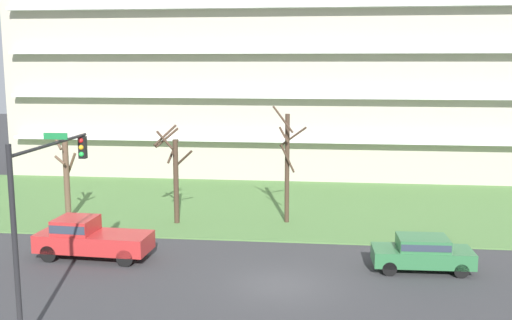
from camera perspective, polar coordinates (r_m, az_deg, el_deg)
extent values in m
plane|color=#38383A|center=(25.62, 2.37, -11.88)|extent=(160.00, 160.00, 0.00)
cube|color=#547F42|center=(38.98, 3.87, -4.41)|extent=(80.00, 16.00, 0.08)
cube|color=#B2A899|center=(51.60, 4.72, 10.15)|extent=(48.05, 11.44, 20.15)
cube|color=silver|center=(45.80, 4.36, 1.85)|extent=(46.13, 0.90, 0.24)
cube|color=silver|center=(45.49, 4.41, 6.05)|extent=(46.13, 0.90, 0.24)
cube|color=silver|center=(45.43, 4.47, 10.28)|extent=(46.13, 0.90, 0.24)
cube|color=silver|center=(45.62, 4.52, 14.50)|extent=(46.13, 0.90, 0.24)
cylinder|color=brown|center=(36.56, -17.68, -1.87)|extent=(0.34, 0.34, 4.92)
cylinder|color=brown|center=(36.05, -18.47, 1.57)|extent=(0.78, 0.75, 0.78)
cylinder|color=brown|center=(36.62, -17.27, -0.35)|extent=(0.86, 0.57, 1.37)
cylinder|color=brown|center=(36.11, -18.28, -0.02)|extent=(0.83, 0.55, 0.51)
cylinder|color=#423023|center=(34.50, -7.67, -2.13)|extent=(0.30, 0.30, 4.95)
cylinder|color=#423023|center=(34.78, -7.02, 0.07)|extent=(1.33, 0.73, 1.17)
cylinder|color=#423023|center=(34.72, -8.53, 2.13)|extent=(1.14, 1.35, 1.06)
cylinder|color=#423023|center=(34.49, -7.97, 0.82)|extent=(0.68, 0.61, 1.39)
cylinder|color=#423023|center=(33.68, -8.73, 1.89)|extent=(1.25, 1.05, 0.96)
cylinder|color=#423023|center=(34.69, -8.71, 2.35)|extent=(1.06, 1.54, 1.12)
cylinder|color=#423023|center=(34.29, 3.00, -0.90)|extent=(0.26, 0.26, 6.40)
cylinder|color=#423023|center=(33.75, 2.68, 2.43)|extent=(0.65, 0.53, 0.89)
cylinder|color=#423023|center=(33.80, 3.04, 0.14)|extent=(0.86, 0.21, 1.64)
cylinder|color=#423023|center=(34.77, 3.56, 2.23)|extent=(1.65, 0.69, 1.28)
cylinder|color=#423023|center=(33.35, 2.60, 3.91)|extent=(1.26, 0.59, 1.49)
cube|color=#B22828|center=(29.68, -15.24, -7.54)|extent=(5.50, 2.29, 0.85)
cube|color=#B22828|center=(29.85, -16.88, -5.97)|extent=(1.90, 1.93, 0.70)
cube|color=#2D3847|center=(29.85, -16.88, -5.97)|extent=(1.86, 1.97, 0.38)
cylinder|color=black|center=(29.88, -19.25, -8.48)|extent=(0.81, 0.26, 0.80)
cylinder|color=black|center=(31.38, -17.68, -7.55)|extent=(0.81, 0.26, 0.80)
cylinder|color=black|center=(28.30, -12.44, -9.16)|extent=(0.81, 0.26, 0.80)
cylinder|color=black|center=(29.87, -11.15, -8.13)|extent=(0.81, 0.26, 0.80)
cube|color=#2D6B3D|center=(28.06, 15.63, -8.87)|extent=(4.45, 1.93, 0.70)
cube|color=#2D6B3D|center=(27.88, 15.68, -7.65)|extent=(2.25, 1.72, 0.55)
cube|color=#2D3847|center=(27.88, 15.68, -7.65)|extent=(2.20, 1.75, 0.30)
cylinder|color=black|center=(27.18, 12.67, -10.12)|extent=(0.65, 0.24, 0.64)
cylinder|color=black|center=(28.67, 12.24, -9.08)|extent=(0.65, 0.24, 0.64)
cylinder|color=black|center=(27.78, 19.07, -9.99)|extent=(0.65, 0.24, 0.64)
cylinder|color=black|center=(29.23, 18.31, -8.99)|extent=(0.65, 0.24, 0.64)
cylinder|color=black|center=(20.63, -22.07, -7.93)|extent=(0.18, 0.18, 6.76)
cylinder|color=black|center=(22.61, -18.95, 1.46)|extent=(0.12, 5.97, 0.12)
cube|color=black|center=(25.10, -16.28, 1.17)|extent=(0.28, 0.28, 0.90)
sphere|color=red|center=(24.93, -16.44, 1.80)|extent=(0.20, 0.20, 0.20)
sphere|color=#F2A519|center=(24.96, -16.41, 1.16)|extent=(0.20, 0.20, 0.20)
sphere|color=green|center=(25.00, -16.38, 0.53)|extent=(0.20, 0.20, 0.20)
cube|color=#197238|center=(22.85, -18.66, 2.18)|extent=(0.90, 0.04, 0.24)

